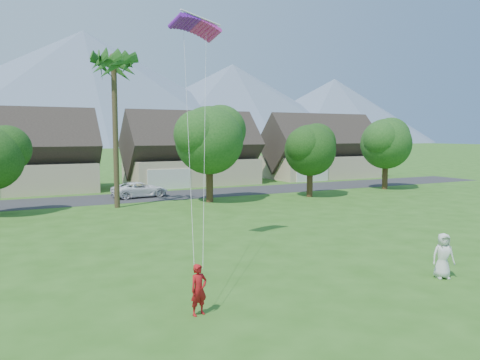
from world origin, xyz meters
TOP-DOWN VIEW (x-y plane):
  - ground at (0.00, 0.00)m, footprint 500.00×500.00m
  - street at (0.00, 34.00)m, footprint 90.00×7.00m
  - kite_flyer at (-4.46, 4.15)m, footprint 0.71×0.55m
  - watcher at (6.11, 3.33)m, footprint 1.09×0.93m
  - parked_car at (1.31, 34.00)m, footprint 5.54×3.08m
  - mountain_ridge at (10.40, 260.00)m, footprint 540.00×240.00m
  - houses_row at (0.49, 42.99)m, footprint 72.75×8.19m
  - tree_row at (-1.14, 27.92)m, footprint 62.27×6.67m
  - fan_palm at (-2.00, 28.50)m, footprint 3.00×3.00m
  - parafoil_kite at (-1.25, 12.55)m, footprint 2.87×1.35m

SIDE VIEW (x-z plane):
  - ground at x=0.00m, z-range 0.00..0.00m
  - street at x=0.00m, z-range 0.00..0.01m
  - parked_car at x=1.31m, z-range 0.00..1.47m
  - kite_flyer at x=-4.46m, z-range 0.00..1.72m
  - watcher at x=6.11m, z-range 0.00..1.90m
  - houses_row at x=0.49m, z-range -0.99..7.87m
  - tree_row at x=-1.14m, z-range 0.66..9.11m
  - parafoil_kite at x=-1.25m, z-range 11.19..11.69m
  - fan_palm at x=-2.00m, z-range 4.90..18.70m
  - mountain_ridge at x=10.40m, z-range -5.93..64.07m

